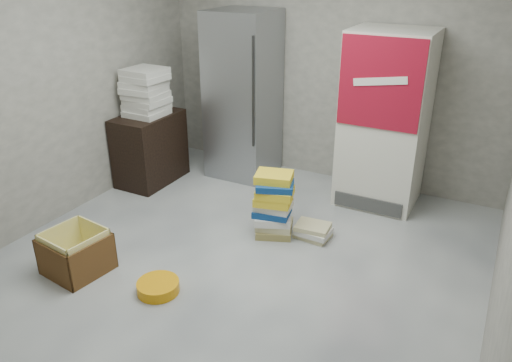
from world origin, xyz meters
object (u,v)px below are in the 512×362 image
(steel_fridge, at_px, (243,96))
(wood_shelf, at_px, (150,148))
(phonebook_stack_main, at_px, (274,205))
(coke_cooler, at_px, (385,120))
(cardboard_box, at_px, (77,255))

(steel_fridge, xyz_separation_m, wood_shelf, (-0.83, -0.73, -0.55))
(phonebook_stack_main, bearing_deg, wood_shelf, 151.80)
(coke_cooler, bearing_deg, wood_shelf, -163.72)
(cardboard_box, bearing_deg, steel_fridge, 92.76)
(coke_cooler, bearing_deg, steel_fridge, 179.82)
(coke_cooler, height_order, wood_shelf, coke_cooler)
(phonebook_stack_main, height_order, cardboard_box, phonebook_stack_main)
(coke_cooler, relative_size, cardboard_box, 3.47)
(phonebook_stack_main, bearing_deg, cardboard_box, -146.35)
(wood_shelf, xyz_separation_m, phonebook_stack_main, (1.81, -0.46, -0.09))
(coke_cooler, distance_m, cardboard_box, 3.20)
(steel_fridge, bearing_deg, wood_shelf, -138.69)
(steel_fridge, height_order, coke_cooler, steel_fridge)
(coke_cooler, distance_m, phonebook_stack_main, 1.49)
(phonebook_stack_main, bearing_deg, steel_fridge, 115.59)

